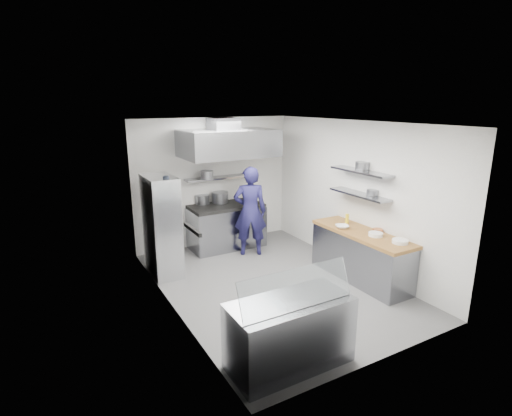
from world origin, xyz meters
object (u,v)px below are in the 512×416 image
chef (250,211)px  gas_range (227,227)px  display_case (290,333)px  wire_rack (162,226)px

chef → gas_range: bearing=-44.7°
display_case → chef: bearing=68.8°
gas_range → wire_rack: bearing=-156.6°
gas_range → chef: (0.24, -0.64, 0.48)m
wire_rack → display_case: bearing=-81.1°
chef → wire_rack: size_ratio=1.01×
chef → display_case: bearing=93.1°
wire_rack → display_case: (0.53, -3.40, -0.50)m
chef → wire_rack: chef is taller
chef → wire_rack: 1.88m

